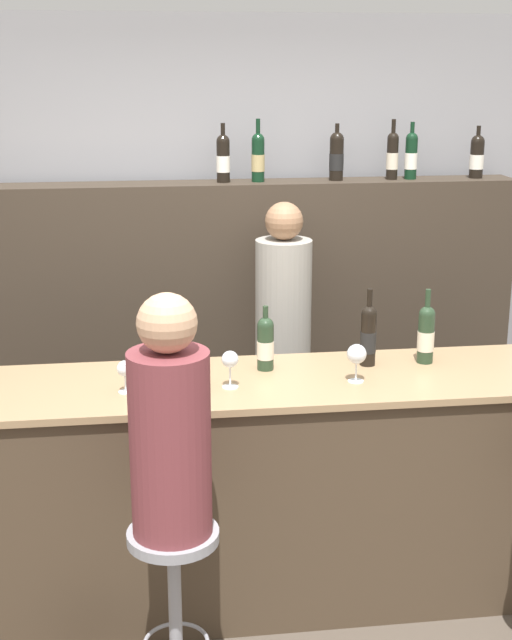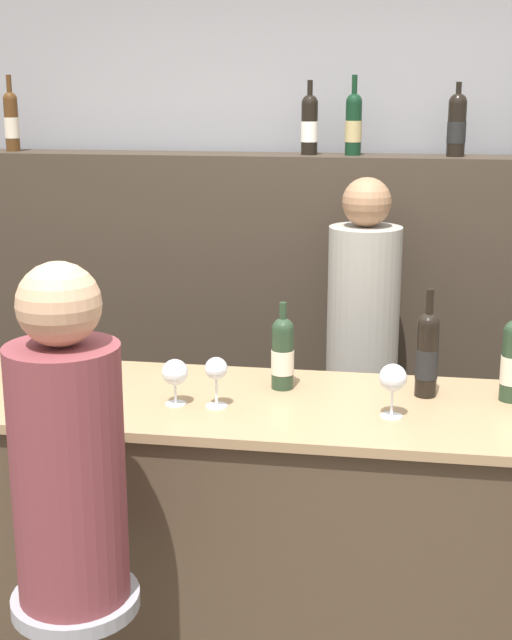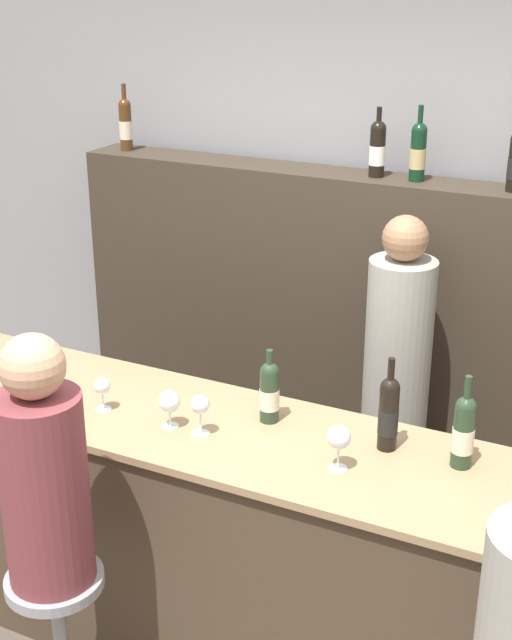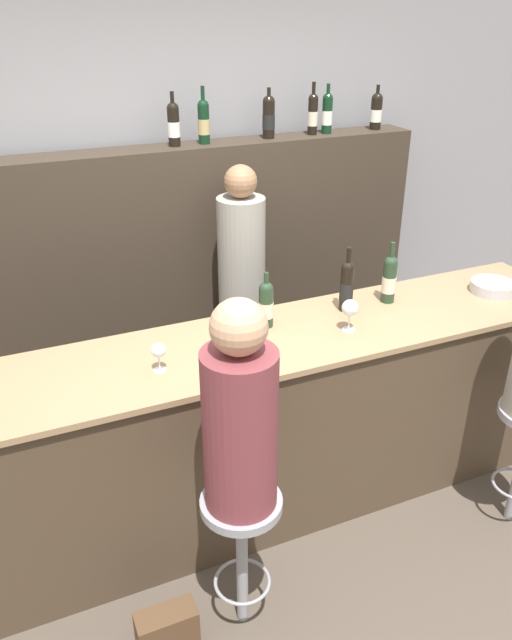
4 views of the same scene
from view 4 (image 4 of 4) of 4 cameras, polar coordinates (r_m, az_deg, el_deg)
name	(u,v)px [view 4 (image 4 of 4)]	position (r m, az deg, el deg)	size (l,w,h in m)	color
ground_plane	(299,538)	(3.44, 3.94, -19.24)	(16.00, 16.00, 0.00)	#4C4238
wall_back	(176,199)	(4.34, -7.30, 10.95)	(6.40, 0.05, 2.60)	gray
bar_counter	(275,424)	(3.31, 1.77, -9.45)	(3.42, 0.66, 1.04)	#473828
back_bar_cabinet	(190,272)	(4.28, -6.07, 4.39)	(3.22, 0.28, 1.70)	#382D23
wine_bottle_counter_0	(266,304)	(3.08, 0.93, 1.49)	(0.07, 0.07, 0.29)	#233823
wine_bottle_counter_1	(347,285)	(3.27, 8.30, 3.15)	(0.07, 0.07, 0.35)	black
wine_bottle_counter_2	(389,278)	(3.41, 12.10, 3.73)	(0.08, 0.08, 0.34)	#233823
wine_bottle_backbar_1	(174,124)	(4.00, -7.55, 17.36)	(0.08, 0.08, 0.32)	black
wine_bottle_backbar_2	(204,121)	(4.05, -4.81, 17.67)	(0.07, 0.07, 0.34)	black
wine_bottle_backbar_3	(269,117)	(4.22, 1.17, 18.09)	(0.08, 0.08, 0.31)	black
wine_bottle_backbar_4	(313,113)	(4.36, 5.21, 18.29)	(0.07, 0.07, 0.33)	black
wine_bottle_backbar_5	(327,113)	(4.41, 6.53, 18.31)	(0.07, 0.07, 0.32)	black
wine_bottle_backbar_6	(376,111)	(4.61, 10.94, 18.27)	(0.08, 0.08, 0.29)	black
wine_glass_0	(158,351)	(2.74, -8.91, -2.86)	(0.07, 0.07, 0.14)	silver
wine_glass_1	(223,338)	(2.81, -3.05, -1.61)	(0.08, 0.08, 0.15)	silver
wine_glass_2	(249,329)	(2.85, -0.61, -0.85)	(0.07, 0.07, 0.16)	silver
wine_glass_3	(350,309)	(3.07, 8.59, 1.04)	(0.08, 0.08, 0.16)	silver
metal_bowl	(493,287)	(3.73, 20.82, 2.84)	(0.24, 0.24, 0.06)	#B7B7BC
bar_stool_left	(242,529)	(2.72, -1.33, -18.60)	(0.34, 0.34, 0.70)	gray
guest_seated_left	(240,418)	(2.35, -1.48, -8.93)	(0.29, 0.29, 0.89)	brown
bartender	(242,300)	(4.04, -1.30, 1.88)	(0.30, 0.30, 1.64)	gray
handbag	(167,630)	(2.99, -8.13, -26.22)	(0.26, 0.12, 0.20)	#513823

